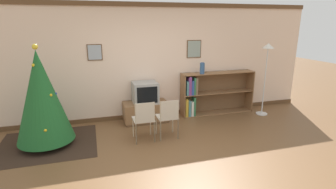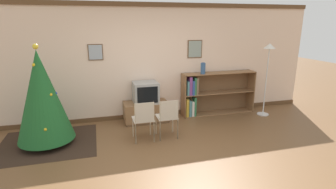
{
  "view_description": "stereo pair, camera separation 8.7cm",
  "coord_description": "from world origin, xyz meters",
  "px_view_note": "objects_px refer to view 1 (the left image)",
  "views": [
    {
      "loc": [
        -1.24,
        -3.79,
        2.27
      ],
      "look_at": [
        0.24,
        1.23,
        0.82
      ],
      "focal_mm": 28.0,
      "sensor_mm": 36.0,
      "label": 1
    },
    {
      "loc": [
        -1.16,
        -3.81,
        2.27
      ],
      "look_at": [
        0.24,
        1.23,
        0.82
      ],
      "focal_mm": 28.0,
      "sensor_mm": 36.0,
      "label": 2
    }
  ],
  "objects_px": {
    "vase": "(202,68)",
    "standing_lamp": "(267,61)",
    "folding_chair_left": "(144,119)",
    "tv_console": "(146,112)",
    "folding_chair_right": "(168,116)",
    "christmas_tree": "(42,97)",
    "television": "(145,93)",
    "bookshelf": "(206,93)"
  },
  "relations": [
    {
      "from": "vase",
      "to": "television",
      "type": "bearing_deg",
      "value": -178.03
    },
    {
      "from": "bookshelf",
      "to": "vase",
      "type": "height_order",
      "value": "vase"
    },
    {
      "from": "vase",
      "to": "standing_lamp",
      "type": "height_order",
      "value": "standing_lamp"
    },
    {
      "from": "bookshelf",
      "to": "television",
      "type": "bearing_deg",
      "value": -175.79
    },
    {
      "from": "christmas_tree",
      "to": "bookshelf",
      "type": "bearing_deg",
      "value": 12.19
    },
    {
      "from": "television",
      "to": "standing_lamp",
      "type": "relative_size",
      "value": 0.31
    },
    {
      "from": "vase",
      "to": "folding_chair_left",
      "type": "bearing_deg",
      "value": -146.62
    },
    {
      "from": "television",
      "to": "standing_lamp",
      "type": "xyz_separation_m",
      "value": [
        2.94,
        -0.34,
        0.67
      ]
    },
    {
      "from": "television",
      "to": "folding_chair_left",
      "type": "relative_size",
      "value": 0.68
    },
    {
      "from": "folding_chair_right",
      "to": "bookshelf",
      "type": "bearing_deg",
      "value": 40.87
    },
    {
      "from": "christmas_tree",
      "to": "television",
      "type": "height_order",
      "value": "christmas_tree"
    },
    {
      "from": "christmas_tree",
      "to": "tv_console",
      "type": "distance_m",
      "value": 2.28
    },
    {
      "from": "christmas_tree",
      "to": "folding_chair_right",
      "type": "height_order",
      "value": "christmas_tree"
    },
    {
      "from": "christmas_tree",
      "to": "folding_chair_right",
      "type": "bearing_deg",
      "value": -9.39
    },
    {
      "from": "tv_console",
      "to": "christmas_tree",
      "type": "bearing_deg",
      "value": -161.87
    },
    {
      "from": "vase",
      "to": "standing_lamp",
      "type": "bearing_deg",
      "value": -14.46
    },
    {
      "from": "folding_chair_left",
      "to": "vase",
      "type": "bearing_deg",
      "value": 33.38
    },
    {
      "from": "christmas_tree",
      "to": "vase",
      "type": "height_order",
      "value": "christmas_tree"
    },
    {
      "from": "television",
      "to": "standing_lamp",
      "type": "height_order",
      "value": "standing_lamp"
    },
    {
      "from": "christmas_tree",
      "to": "folding_chair_right",
      "type": "distance_m",
      "value": 2.37
    },
    {
      "from": "bookshelf",
      "to": "tv_console",
      "type": "bearing_deg",
      "value": -175.89
    },
    {
      "from": "folding_chair_left",
      "to": "standing_lamp",
      "type": "bearing_deg",
      "value": 12.54
    },
    {
      "from": "tv_console",
      "to": "bookshelf",
      "type": "xyz_separation_m",
      "value": [
        1.59,
        0.11,
        0.3
      ]
    },
    {
      "from": "christmas_tree",
      "to": "tv_console",
      "type": "relative_size",
      "value": 1.86
    },
    {
      "from": "tv_console",
      "to": "folding_chair_right",
      "type": "distance_m",
      "value": 1.11
    },
    {
      "from": "tv_console",
      "to": "standing_lamp",
      "type": "distance_m",
      "value": 3.17
    },
    {
      "from": "tv_console",
      "to": "television",
      "type": "distance_m",
      "value": 0.47
    },
    {
      "from": "folding_chair_left",
      "to": "folding_chair_right",
      "type": "relative_size",
      "value": 1.0
    },
    {
      "from": "bookshelf",
      "to": "vase",
      "type": "distance_m",
      "value": 0.69
    },
    {
      "from": "folding_chair_left",
      "to": "tv_console",
      "type": "bearing_deg",
      "value": 77.12
    },
    {
      "from": "tv_console",
      "to": "folding_chair_right",
      "type": "relative_size",
      "value": 1.25
    },
    {
      "from": "vase",
      "to": "standing_lamp",
      "type": "distance_m",
      "value": 1.57
    },
    {
      "from": "tv_console",
      "to": "vase",
      "type": "bearing_deg",
      "value": 1.86
    },
    {
      "from": "folding_chair_right",
      "to": "bookshelf",
      "type": "distance_m",
      "value": 1.78
    },
    {
      "from": "folding_chair_left",
      "to": "vase",
      "type": "distance_m",
      "value": 2.12
    },
    {
      "from": "folding_chair_left",
      "to": "bookshelf",
      "type": "relative_size",
      "value": 0.43
    },
    {
      "from": "vase",
      "to": "standing_lamp",
      "type": "relative_size",
      "value": 0.15
    },
    {
      "from": "folding_chair_right",
      "to": "christmas_tree",
      "type": "bearing_deg",
      "value": 170.61
    },
    {
      "from": "tv_console",
      "to": "bookshelf",
      "type": "height_order",
      "value": "bookshelf"
    },
    {
      "from": "folding_chair_left",
      "to": "bookshelf",
      "type": "distance_m",
      "value": 2.17
    },
    {
      "from": "tv_console",
      "to": "folding_chair_left",
      "type": "bearing_deg",
      "value": -102.88
    },
    {
      "from": "tv_console",
      "to": "folding_chair_right",
      "type": "xyz_separation_m",
      "value": [
        0.24,
        -1.05,
        0.24
      ]
    }
  ]
}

